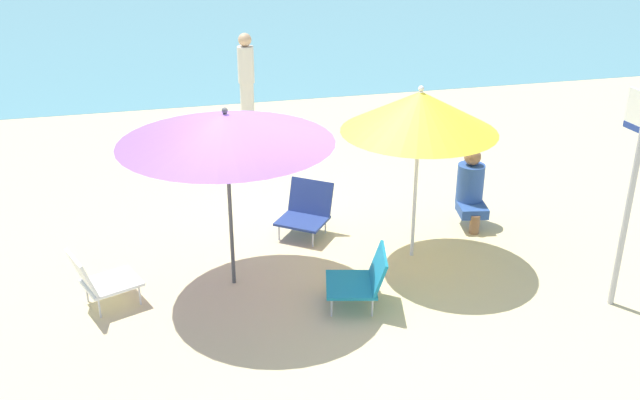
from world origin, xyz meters
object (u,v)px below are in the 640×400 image
(person_b, at_px, (471,188))
(umbrella_purple, at_px, (226,128))
(umbrella_yellow, at_px, (420,112))
(beach_chair_c, at_px, (99,279))
(warning_sign, at_px, (635,169))
(beach_chair_b, at_px, (362,278))
(person_a, at_px, (246,81))
(beach_chair_a, at_px, (306,210))

(person_b, bearing_deg, umbrella_purple, -65.31)
(umbrella_purple, distance_m, person_b, 3.34)
(umbrella_yellow, relative_size, beach_chair_c, 2.70)
(umbrella_purple, relative_size, warning_sign, 0.96)
(umbrella_yellow, distance_m, beach_chair_b, 1.84)
(person_a, bearing_deg, beach_chair_b, 158.30)
(umbrella_purple, xyz_separation_m, person_b, (3.01, 0.76, -1.24))
(beach_chair_a, distance_m, person_a, 4.04)
(person_a, bearing_deg, person_b, -177.90)
(beach_chair_b, relative_size, person_a, 0.42)
(umbrella_yellow, distance_m, warning_sign, 2.15)
(umbrella_yellow, height_order, beach_chair_a, umbrella_yellow)
(beach_chair_b, bearing_deg, umbrella_yellow, -121.26)
(umbrella_yellow, relative_size, warning_sign, 0.89)
(umbrella_yellow, bearing_deg, warning_sign, -42.47)
(person_a, xyz_separation_m, warning_sign, (2.69, -6.29, 0.59))
(beach_chair_c, xyz_separation_m, warning_sign, (4.94, -1.16, 1.13))
(umbrella_yellow, bearing_deg, beach_chair_c, -175.25)
(beach_chair_b, relative_size, warning_sign, 0.31)
(warning_sign, bearing_deg, person_a, 109.40)
(beach_chair_b, relative_size, person_b, 0.73)
(beach_chair_a, height_order, beach_chair_c, beach_chair_c)
(umbrella_purple, xyz_separation_m, warning_sign, (3.61, -1.32, -0.26))
(person_b, bearing_deg, beach_chair_b, -40.33)
(warning_sign, bearing_deg, beach_chair_c, 163.01)
(umbrella_purple, bearing_deg, beach_chair_b, -31.68)
(person_a, relative_size, warning_sign, 0.74)
(beach_chair_b, distance_m, beach_chair_c, 2.58)
(umbrella_purple, relative_size, umbrella_yellow, 1.08)
(beach_chair_c, bearing_deg, umbrella_yellow, -16.76)
(umbrella_purple, xyz_separation_m, beach_chair_a, (1.01, 0.97, -1.40))
(beach_chair_c, xyz_separation_m, person_b, (4.34, 0.92, 0.15))
(beach_chair_b, height_order, person_a, person_a)
(person_b, distance_m, warning_sign, 2.37)
(beach_chair_c, bearing_deg, person_a, 44.78)
(beach_chair_a, relative_size, person_a, 0.47)
(beach_chair_a, bearing_deg, warning_sign, 85.77)
(beach_chair_a, xyz_separation_m, beach_chair_b, (0.18, -1.70, -0.01))
(beach_chair_c, height_order, person_a, person_a)
(beach_chair_b, distance_m, warning_sign, 2.75)
(umbrella_purple, xyz_separation_m, person_a, (0.92, 4.97, -0.85))
(beach_chair_a, relative_size, warning_sign, 0.35)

